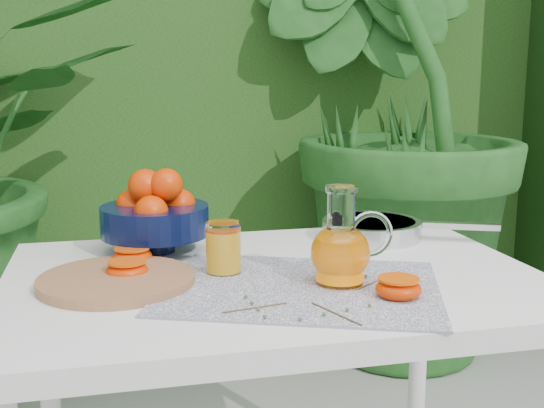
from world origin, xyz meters
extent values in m
cube|color=#194714|center=(0.00, 2.20, 1.25)|extent=(8.00, 1.20, 2.50)
imported|color=#1B4E1A|center=(0.77, 1.29, 0.99)|extent=(2.81, 2.81, 1.99)
cube|color=white|center=(0.01, -0.04, 0.73)|extent=(1.00, 0.70, 0.04)
cylinder|color=white|center=(0.46, 0.26, 0.35)|extent=(0.04, 0.04, 0.71)
cube|color=#0B1440|center=(0.04, -0.14, 0.75)|extent=(0.58, 0.52, 0.00)
cylinder|color=#8C613F|center=(-0.28, -0.05, 0.76)|extent=(0.35, 0.35, 0.02)
cylinder|color=black|center=(-0.20, 0.17, 0.77)|extent=(0.09, 0.09, 0.04)
cylinder|color=black|center=(-0.20, 0.17, 0.82)|extent=(0.26, 0.26, 0.06)
sphere|color=#D33A02|center=(-0.24, 0.21, 0.85)|extent=(0.08, 0.08, 0.07)
sphere|color=#D33A02|center=(-0.14, 0.19, 0.85)|extent=(0.08, 0.08, 0.07)
sphere|color=#D33A02|center=(-0.21, 0.12, 0.85)|extent=(0.08, 0.08, 0.07)
sphere|color=#D33A02|center=(-0.19, 0.23, 0.85)|extent=(0.08, 0.08, 0.07)
sphere|color=#D33A02|center=(-0.21, 0.18, 0.89)|extent=(0.08, 0.08, 0.07)
sphere|color=#D33A02|center=(-0.17, 0.16, 0.89)|extent=(0.08, 0.08, 0.07)
cylinder|color=white|center=(0.11, -0.14, 0.76)|extent=(0.09, 0.09, 0.01)
ellipsoid|color=white|center=(0.11, -0.14, 0.81)|extent=(0.11, 0.11, 0.10)
cylinder|color=white|center=(0.11, -0.14, 0.89)|extent=(0.05, 0.05, 0.07)
cylinder|color=white|center=(0.11, -0.14, 0.92)|extent=(0.06, 0.06, 0.01)
torus|color=white|center=(0.16, -0.14, 0.84)|extent=(0.08, 0.01, 0.08)
cylinder|color=orange|center=(0.11, -0.14, 0.80)|extent=(0.09, 0.09, 0.08)
cylinder|color=white|center=(-0.08, -0.02, 0.80)|extent=(0.07, 0.07, 0.10)
cylinder|color=gold|center=(-0.08, -0.02, 0.79)|extent=(0.06, 0.06, 0.08)
cylinder|color=#FB4707|center=(-0.08, -0.02, 0.83)|extent=(0.06, 0.06, 0.00)
cylinder|color=silver|center=(0.29, 0.18, 0.77)|extent=(0.30, 0.30, 0.04)
cylinder|color=silver|center=(0.29, 0.18, 0.79)|extent=(0.26, 0.26, 0.01)
cube|color=silver|center=(0.48, 0.11, 0.79)|extent=(0.16, 0.09, 0.01)
ellipsoid|color=#D33A02|center=(-0.26, -0.02, 0.77)|extent=(0.10, 0.10, 0.04)
cylinder|color=#FB4707|center=(-0.26, -0.02, 0.78)|extent=(0.09, 0.09, 0.00)
ellipsoid|color=#D33A02|center=(-0.25, 0.08, 0.77)|extent=(0.10, 0.10, 0.04)
cylinder|color=#FB4707|center=(-0.25, 0.08, 0.78)|extent=(0.09, 0.09, 0.00)
ellipsoid|color=#D33A02|center=(0.18, -0.23, 0.77)|extent=(0.10, 0.10, 0.04)
cylinder|color=#FB4707|center=(0.18, -0.23, 0.78)|extent=(0.09, 0.09, 0.00)
cylinder|color=brown|center=(0.05, -0.29, 0.76)|extent=(0.05, 0.11, 0.00)
sphere|color=#426133|center=(-0.01, -0.31, 0.76)|extent=(0.01, 0.01, 0.01)
sphere|color=#426133|center=(0.03, -0.30, 0.76)|extent=(0.01, 0.01, 0.01)
sphere|color=#426133|center=(0.07, -0.28, 0.76)|extent=(0.01, 0.01, 0.01)
sphere|color=#426133|center=(0.11, -0.27, 0.76)|extent=(0.01, 0.01, 0.01)
cylinder|color=brown|center=(0.18, -0.14, 0.76)|extent=(0.12, 0.09, 0.00)
sphere|color=#426133|center=(0.13, -0.08, 0.76)|extent=(0.01, 0.01, 0.01)
sphere|color=#426133|center=(0.16, -0.12, 0.76)|extent=(0.01, 0.01, 0.01)
sphere|color=#426133|center=(0.20, -0.16, 0.76)|extent=(0.01, 0.01, 0.01)
sphere|color=#426133|center=(0.23, -0.21, 0.76)|extent=(0.01, 0.01, 0.01)
cylinder|color=brown|center=(-0.07, -0.23, 0.76)|extent=(0.11, 0.02, 0.00)
sphere|color=#426133|center=(-0.06, -0.28, 0.76)|extent=(0.01, 0.01, 0.01)
sphere|color=#426133|center=(-0.06, -0.25, 0.76)|extent=(0.01, 0.01, 0.01)
sphere|color=#426133|center=(-0.07, -0.22, 0.76)|extent=(0.01, 0.01, 0.01)
sphere|color=#426133|center=(-0.07, -0.18, 0.76)|extent=(0.01, 0.01, 0.01)
camera|label=1|loc=(-0.28, -1.25, 1.12)|focal=45.00mm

